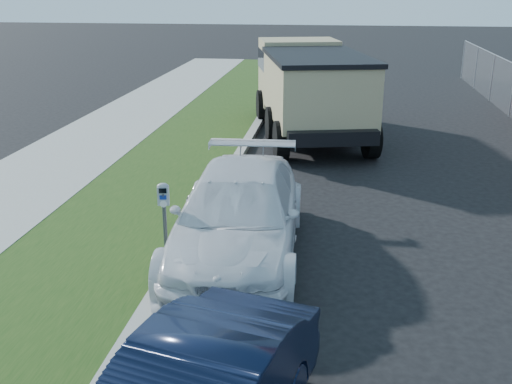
# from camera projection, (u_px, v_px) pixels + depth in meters

# --- Properties ---
(ground) EXTENTS (120.00, 120.00, 0.00)m
(ground) POSITION_uv_depth(u_px,v_px,m) (333.00, 274.00, 9.71)
(ground) COLOR black
(ground) RESTS_ON ground
(streetside) EXTENTS (6.12, 50.00, 0.15)m
(streetside) POSITION_uv_depth(u_px,v_px,m) (61.00, 210.00, 12.25)
(streetside) COLOR gray
(streetside) RESTS_ON ground
(parking_meter) EXTENTS (0.21, 0.16, 1.38)m
(parking_meter) POSITION_uv_depth(u_px,v_px,m) (164.00, 206.00, 9.48)
(parking_meter) COLOR #3F4247
(parking_meter) RESTS_ON ground
(white_wagon) EXTENTS (2.29, 5.22, 1.49)m
(white_wagon) POSITION_uv_depth(u_px,v_px,m) (239.00, 216.00, 10.11)
(white_wagon) COLOR silver
(white_wagon) RESTS_ON ground
(dump_truck) EXTENTS (4.05, 7.26, 2.69)m
(dump_truck) POSITION_uv_depth(u_px,v_px,m) (309.00, 85.00, 18.14)
(dump_truck) COLOR black
(dump_truck) RESTS_ON ground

